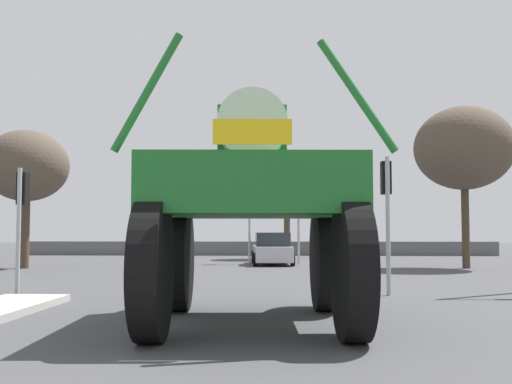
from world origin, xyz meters
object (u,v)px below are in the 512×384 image
(sedan_ahead, at_px, (272,249))
(traffic_signal_near_left, at_px, (22,202))
(traffic_signal_near_right, at_px, (386,194))
(traffic_signal_far_right, at_px, (298,214))
(bare_tree_far_center, at_px, (287,174))
(traffic_signal_far_left, at_px, (250,202))
(oversize_sprayer, at_px, (252,205))
(bare_tree_left, at_px, (26,166))
(bare_tree_right, at_px, (464,148))

(sedan_ahead, distance_m, traffic_signal_near_left, 15.16)
(sedan_ahead, bearing_deg, traffic_signal_near_right, -171.52)
(traffic_signal_near_right, relative_size, traffic_signal_far_right, 1.06)
(bare_tree_far_center, bearing_deg, traffic_signal_near_right, -83.39)
(sedan_ahead, bearing_deg, bare_tree_far_center, -11.46)
(traffic_signal_near_left, xyz_separation_m, traffic_signal_far_left, (5.22, 14.52, 0.66))
(traffic_signal_near_right, bearing_deg, oversize_sprayer, -122.60)
(sedan_ahead, height_order, bare_tree_left, bare_tree_left)
(traffic_signal_near_right, distance_m, traffic_signal_far_left, 15.12)
(traffic_signal_near_left, height_order, bare_tree_right, bare_tree_right)
(traffic_signal_far_right, bearing_deg, traffic_signal_far_left, -179.69)
(sedan_ahead, bearing_deg, oversize_sprayer, 175.45)
(bare_tree_left, distance_m, bare_tree_far_center, 14.75)
(sedan_ahead, distance_m, bare_tree_left, 11.66)
(oversize_sprayer, relative_size, traffic_signal_far_left, 1.39)
(traffic_signal_near_right, relative_size, bare_tree_far_center, 0.56)
(bare_tree_left, xyz_separation_m, bare_tree_far_center, (11.34, 9.42, 0.48))
(sedan_ahead, bearing_deg, traffic_signal_far_right, -60.44)
(traffic_signal_near_left, relative_size, traffic_signal_far_left, 0.78)
(traffic_signal_far_left, relative_size, bare_tree_left, 0.69)
(sedan_ahead, xyz_separation_m, traffic_signal_far_left, (-1.12, 0.84, 2.29))
(traffic_signal_near_left, bearing_deg, bare_tree_far_center, 70.22)
(traffic_signal_far_right, distance_m, bare_tree_left, 12.71)
(bare_tree_left, bearing_deg, bare_tree_far_center, 39.73)
(traffic_signal_far_left, height_order, bare_tree_left, bare_tree_left)
(traffic_signal_near_left, relative_size, traffic_signal_near_right, 0.93)
(bare_tree_far_center, bearing_deg, traffic_signal_far_left, -109.85)
(oversize_sprayer, height_order, traffic_signal_near_right, oversize_sprayer)
(traffic_signal_far_left, xyz_separation_m, bare_tree_far_center, (1.90, 5.25, 1.84))
(traffic_signal_far_left, distance_m, bare_tree_right, 10.27)
(traffic_signal_near_right, distance_m, bare_tree_far_center, 20.04)
(traffic_signal_near_left, relative_size, bare_tree_right, 0.46)
(oversize_sprayer, bearing_deg, traffic_signal_near_left, 48.50)
(oversize_sprayer, bearing_deg, bare_tree_left, 31.56)
(traffic_signal_far_left, distance_m, bare_tree_left, 10.41)
(traffic_signal_near_left, bearing_deg, traffic_signal_far_left, 70.24)
(traffic_signal_far_left, bearing_deg, bare_tree_far_center, 70.15)
(oversize_sprayer, xyz_separation_m, bare_tree_far_center, (0.90, 24.77, 2.78))
(traffic_signal_near_right, xyz_separation_m, bare_tree_far_center, (-2.29, 19.77, 2.31))
(bare_tree_far_center, bearing_deg, bare_tree_right, -48.93)
(bare_tree_right, bearing_deg, oversize_sprayer, -117.70)
(traffic_signal_near_left, height_order, bare_tree_left, bare_tree_left)
(sedan_ahead, bearing_deg, bare_tree_right, -111.34)
(sedan_ahead, distance_m, traffic_signal_far_left, 2.68)
(traffic_signal_far_right, relative_size, bare_tree_far_center, 0.53)
(sedan_ahead, bearing_deg, bare_tree_left, 103.34)
(oversize_sprayer, relative_size, bare_tree_left, 0.97)
(traffic_signal_far_left, distance_m, traffic_signal_far_right, 2.47)
(oversize_sprayer, relative_size, traffic_signal_far_right, 1.74)
(bare_tree_left, bearing_deg, traffic_signal_near_left, -67.78)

